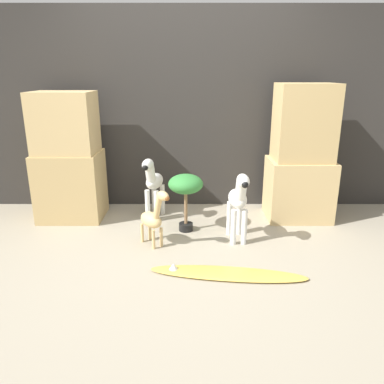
% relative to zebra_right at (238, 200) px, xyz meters
% --- Properties ---
extents(ground_plane, '(14.00, 14.00, 0.00)m').
position_rel_zebra_right_xyz_m(ground_plane, '(-0.50, -0.29, -0.41)').
color(ground_plane, '#9E937F').
extents(wall_back, '(6.40, 0.08, 2.20)m').
position_rel_zebra_right_xyz_m(wall_back, '(-0.50, 1.08, 0.69)').
color(wall_back, '#2D2B28').
rests_on(wall_back, ground_plane).
extents(rock_pillar_left, '(0.66, 0.52, 1.34)m').
position_rel_zebra_right_xyz_m(rock_pillar_left, '(-1.72, 0.62, 0.23)').
color(rock_pillar_left, tan).
rests_on(rock_pillar_left, ground_plane).
extents(rock_pillar_right, '(0.66, 0.52, 1.42)m').
position_rel_zebra_right_xyz_m(rock_pillar_right, '(0.72, 0.62, 0.25)').
color(rock_pillar_right, tan).
rests_on(rock_pillar_right, ground_plane).
extents(zebra_right, '(0.19, 0.48, 0.69)m').
position_rel_zebra_right_xyz_m(zebra_right, '(0.00, 0.00, 0.00)').
color(zebra_right, silver).
rests_on(zebra_right, ground_plane).
extents(zebra_left, '(0.23, 0.48, 0.69)m').
position_rel_zebra_right_xyz_m(zebra_left, '(-0.84, 0.58, 0.00)').
color(zebra_left, silver).
rests_on(zebra_left, ground_plane).
extents(giraffe_figurine, '(0.34, 0.38, 0.56)m').
position_rel_zebra_right_xyz_m(giraffe_figurine, '(-0.77, -0.09, -0.13)').
color(giraffe_figurine, tan).
rests_on(giraffe_figurine, ground_plane).
extents(potted_palm_front, '(0.34, 0.34, 0.58)m').
position_rel_zebra_right_xyz_m(potted_palm_front, '(-0.49, 0.25, 0.05)').
color(potted_palm_front, black).
rests_on(potted_palm_front, ground_plane).
extents(surfboard, '(1.26, 0.38, 0.07)m').
position_rel_zebra_right_xyz_m(surfboard, '(-0.15, -0.62, -0.39)').
color(surfboard, gold).
rests_on(surfboard, ground_plane).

